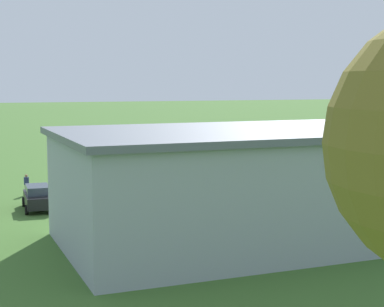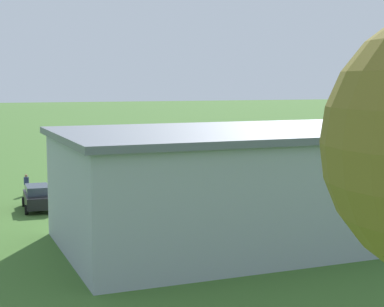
{
  "view_description": "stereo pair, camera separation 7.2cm",
  "coord_description": "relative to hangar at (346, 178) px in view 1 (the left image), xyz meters",
  "views": [
    {
      "loc": [
        17.82,
        66.18,
        8.66
      ],
      "look_at": [
        -0.56,
        13.98,
        2.28
      ],
      "focal_mm": 58.64,
      "sensor_mm": 36.0,
      "label": 1
    },
    {
      "loc": [
        17.75,
        66.21,
        8.66
      ],
      "look_at": [
        -0.56,
        13.98,
        2.28
      ],
      "focal_mm": 58.64,
      "sensor_mm": 36.0,
      "label": 2
    }
  ],
  "objects": [
    {
      "name": "ground_plane",
      "position": [
        2.51,
        -35.34,
        -3.07
      ],
      "size": [
        400.0,
        400.0,
        0.0
      ],
      "primitive_type": "plane",
      "color": "#3D6628"
    },
    {
      "name": "hangar",
      "position": [
        0.0,
        0.0,
        0.0
      ],
      "size": [
        33.43,
        13.26,
        6.13
      ],
      "color": "#99A3AD",
      "rests_on": "ground_plane"
    },
    {
      "name": "biplane",
      "position": [
        3.43,
        -29.8,
        -0.4
      ],
      "size": [
        7.08,
        7.1,
        3.58
      ],
      "color": "#B21E1E"
    },
    {
      "name": "car_black",
      "position": [
        16.31,
        -12.09,
        -2.22
      ],
      "size": [
        1.95,
        4.25,
        1.66
      ],
      "color": "black",
      "rests_on": "ground_plane"
    },
    {
      "name": "person_by_parked_cars",
      "position": [
        14.91,
        -15.44,
        -2.32
      ],
      "size": [
        0.51,
        0.51,
        1.54
      ],
      "color": "#72338C",
      "rests_on": "ground_plane"
    },
    {
      "name": "person_near_hangar_door",
      "position": [
        -11.04,
        -14.66,
        -2.24
      ],
      "size": [
        0.51,
        0.51,
        1.67
      ],
      "color": "#33723F",
      "rests_on": "ground_plane"
    },
    {
      "name": "person_beside_truck",
      "position": [
        14.25,
        -18.14,
        -2.25
      ],
      "size": [
        0.41,
        0.41,
        1.65
      ],
      "color": "#33723F",
      "rests_on": "ground_plane"
    },
    {
      "name": "person_walking_on_apron",
      "position": [
        16.58,
        -17.96,
        -2.28
      ],
      "size": [
        0.49,
        0.49,
        1.61
      ],
      "color": "beige",
      "rests_on": "ground_plane"
    }
  ]
}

